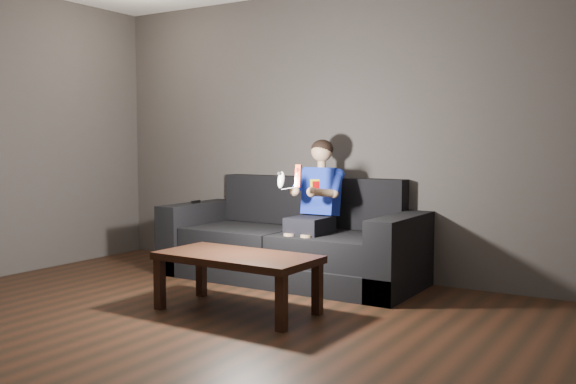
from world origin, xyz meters
The scene contains 9 objects.
floor centered at (0.00, 0.00, 0.00)m, with size 5.00×5.00×0.00m, color black.
back_wall centered at (0.00, 2.50, 1.35)m, with size 5.00×0.04×2.70m, color #3F3A36.
right_wall centered at (2.50, 0.00, 1.35)m, with size 0.04×5.00×2.70m, color #3F3A36.
sofa centered at (-0.13, 2.08, 0.30)m, with size 2.40×1.04×0.93m.
child centered at (0.15, 2.01, 0.77)m, with size 0.47×0.58×1.16m.
wii_remote_red centered at (0.24, 1.57, 0.98)m, with size 0.06×0.08×0.19m.
nunchuk_white centered at (0.07, 1.57, 0.95)m, with size 0.07×0.10×0.15m.
wii_remote_black centered at (-1.21, 1.99, 0.67)m, with size 0.06×0.14×0.03m.
coffee_table centered at (0.13, 0.86, 0.38)m, with size 1.21×0.63×0.44m.
Camera 1 is at (2.92, -2.93, 1.26)m, focal length 40.00 mm.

